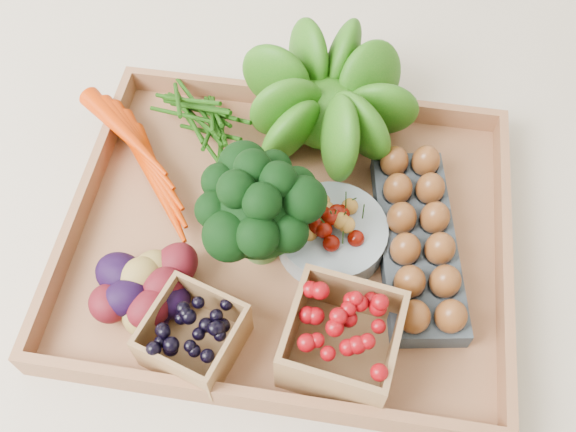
# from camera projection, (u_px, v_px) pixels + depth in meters

# --- Properties ---
(ground) EXTENTS (4.00, 4.00, 0.00)m
(ground) POSITION_uv_depth(u_px,v_px,m) (288.00, 240.00, 0.84)
(ground) COLOR beige
(ground) RESTS_ON ground
(tray) EXTENTS (0.55, 0.45, 0.01)m
(tray) POSITION_uv_depth(u_px,v_px,m) (288.00, 237.00, 0.83)
(tray) COLOR #9F6842
(tray) RESTS_ON ground
(carrots) EXTENTS (0.20, 0.15, 0.05)m
(carrots) POSITION_uv_depth(u_px,v_px,m) (146.00, 159.00, 0.86)
(carrots) COLOR #C12D00
(carrots) RESTS_ON tray
(lettuce) EXTENTS (0.15, 0.15, 0.15)m
(lettuce) POSITION_uv_depth(u_px,v_px,m) (328.00, 96.00, 0.85)
(lettuce) COLOR #13570D
(lettuce) RESTS_ON tray
(broccoli) EXTENTS (0.15, 0.15, 0.12)m
(broccoli) POSITION_uv_depth(u_px,v_px,m) (260.00, 225.00, 0.76)
(broccoli) COLOR black
(broccoli) RESTS_ON tray
(cherry_bowl) EXTENTS (0.14, 0.14, 0.04)m
(cherry_bowl) POSITION_uv_depth(u_px,v_px,m) (331.00, 235.00, 0.80)
(cherry_bowl) COLOR #8C9EA5
(cherry_bowl) RESTS_ON tray
(egg_carton) EXTENTS (0.13, 0.27, 0.03)m
(egg_carton) POSITION_uv_depth(u_px,v_px,m) (417.00, 244.00, 0.80)
(egg_carton) COLOR #3D464E
(egg_carton) RESTS_ON tray
(potatoes) EXTENTS (0.14, 0.14, 0.08)m
(potatoes) POSITION_uv_depth(u_px,v_px,m) (145.00, 291.00, 0.74)
(potatoes) COLOR #470B12
(potatoes) RESTS_ON tray
(punnet_blackberry) EXTENTS (0.12, 0.12, 0.07)m
(punnet_blackberry) POSITION_uv_depth(u_px,v_px,m) (194.00, 335.00, 0.72)
(punnet_blackberry) COLOR black
(punnet_blackberry) RESTS_ON tray
(punnet_raspberry) EXTENTS (0.13, 0.13, 0.08)m
(punnet_raspberry) POSITION_uv_depth(u_px,v_px,m) (342.00, 340.00, 0.71)
(punnet_raspberry) COLOR maroon
(punnet_raspberry) RESTS_ON tray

